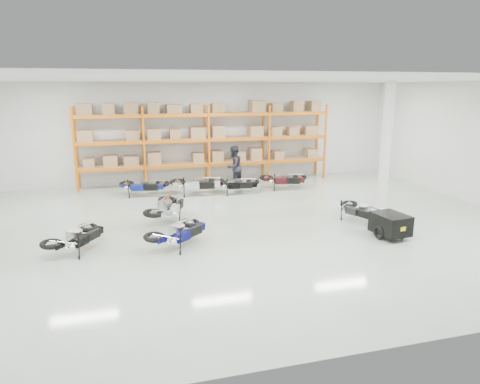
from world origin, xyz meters
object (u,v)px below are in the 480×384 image
object	(u,v)px
moto_touring_right	(362,207)
trailer	(390,224)
moto_silver_left	(168,203)
moto_back_c	(237,181)
person_back	(234,167)
moto_black_far_left	(76,233)
moto_back_b	(197,180)
moto_blue_centre	(179,228)
moto_back_a	(143,183)
moto_back_d	(284,176)

from	to	relation	value
moto_touring_right	trailer	bearing A→B (deg)	-109.75
moto_silver_left	moto_back_c	distance (m)	4.38
person_back	moto_black_far_left	bearing A→B (deg)	3.47
moto_back_b	moto_blue_centre	bearing A→B (deg)	174.22
moto_blue_centre	moto_back_c	distance (m)	6.29
moto_black_far_left	moto_back_c	world-z (taller)	same
moto_touring_right	moto_back_c	world-z (taller)	moto_back_c
moto_silver_left	moto_back_a	xyz separation A→B (m)	(-0.61, 3.65, -0.06)
moto_touring_right	person_back	size ratio (longest dim) A/B	0.89
moto_silver_left	trailer	bearing A→B (deg)	172.45
moto_back_d	person_back	size ratio (longest dim) A/B	0.96
moto_blue_centre	moto_back_a	world-z (taller)	moto_back_a
moto_back_d	person_back	world-z (taller)	person_back
trailer	moto_back_a	xyz separation A→B (m)	(-6.69, 6.98, 0.12)
moto_back_a	moto_back_b	xyz separation A→B (m)	(2.14, -0.37, 0.05)
moto_back_b	moto_back_d	world-z (taller)	moto_back_b
moto_silver_left	moto_black_far_left	xyz separation A→B (m)	(-2.63, -2.07, -0.08)
moto_blue_centre	moto_silver_left	bearing A→B (deg)	-40.07
moto_blue_centre	moto_touring_right	distance (m)	6.07
moto_touring_right	moto_back_b	world-z (taller)	moto_back_b
moto_back_b	moto_silver_left	bearing A→B (deg)	163.75
moto_touring_right	moto_back_d	world-z (taller)	moto_back_d
moto_blue_centre	moto_back_b	bearing A→B (deg)	-55.80
moto_silver_left	trailer	xyz separation A→B (m)	(6.08, -3.33, -0.18)
moto_blue_centre	moto_silver_left	xyz separation A→B (m)	(-0.05, 2.42, 0.06)
moto_silver_left	moto_back_c	size ratio (longest dim) A/B	1.16
moto_back_c	person_back	bearing A→B (deg)	0.55
moto_back_c	moto_blue_centre	bearing A→B (deg)	157.99
moto_black_far_left	moto_back_a	size ratio (longest dim) A/B	0.95
moto_blue_centre	moto_back_c	bearing A→B (deg)	-70.83
moto_black_far_left	moto_touring_right	bearing A→B (deg)	-142.74
moto_blue_centre	moto_silver_left	world-z (taller)	moto_silver_left
moto_blue_centre	moto_back_c	world-z (taller)	moto_blue_centre
moto_blue_centre	moto_touring_right	world-z (taller)	moto_blue_centre
moto_touring_right	moto_silver_left	bearing A→B (deg)	144.34
moto_touring_right	moto_back_a	bearing A→B (deg)	121.43
moto_black_far_left	moto_back_b	distance (m)	6.77
moto_back_c	moto_back_a	bearing A→B (deg)	88.39
moto_touring_right	moto_back_d	xyz separation A→B (m)	(-0.77, 5.04, 0.04)
moto_back_a	trailer	bearing A→B (deg)	-122.12
moto_black_far_left	moto_back_b	bearing A→B (deg)	-92.77
moto_blue_centre	trailer	bearing A→B (deg)	-139.92
moto_back_b	trailer	bearing A→B (deg)	-136.74
moto_back_a	moto_back_d	size ratio (longest dim) A/B	0.99
moto_silver_left	moto_back_b	bearing A→B (deg)	-93.76
moto_back_d	moto_back_c	bearing A→B (deg)	108.02
trailer	person_back	world-z (taller)	person_back
trailer	moto_touring_right	bearing A→B (deg)	82.58
moto_back_b	moto_back_d	size ratio (longest dim) A/B	1.09
moto_touring_right	moto_back_c	bearing A→B (deg)	101.76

